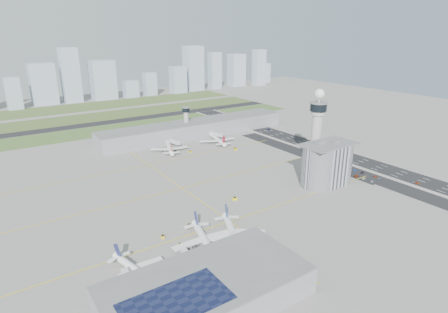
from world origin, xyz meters
TOP-DOWN VIEW (x-y plane):
  - ground at (0.00, 0.00)m, footprint 1000.00×1000.00m
  - grass_strip_0 at (-20.00, 225.00)m, footprint 480.00×50.00m
  - grass_strip_1 at (-20.00, 300.00)m, footprint 480.00×60.00m
  - grass_strip_2 at (-20.00, 380.00)m, footprint 480.00×70.00m
  - runway at (-20.00, 262.00)m, footprint 480.00×22.00m
  - highway at (115.00, 0.00)m, footprint 28.00×500.00m
  - barrier_left at (101.00, 0.00)m, footprint 0.60×500.00m
  - barrier_right at (129.00, 0.00)m, footprint 0.60×500.00m
  - landside_road at (90.00, -10.00)m, footprint 18.00×260.00m
  - parking_lot at (88.00, -22.00)m, footprint 20.00×44.00m
  - taxiway_line_h_0 at (-40.00, -30.00)m, footprint 260.00×0.60m
  - taxiway_line_h_1 at (-40.00, 30.00)m, footprint 260.00×0.60m
  - taxiway_line_h_2 at (-40.00, 90.00)m, footprint 260.00×0.60m
  - taxiway_line_v at (-40.00, 30.00)m, footprint 0.60×260.00m
  - control_tower at (72.00, 8.00)m, footprint 14.00×14.00m
  - secondary_tower at (30.00, 150.00)m, footprint 8.60×8.60m
  - admin_building at (51.99, -22.00)m, footprint 42.00×24.00m
  - terminal_pier at (40.00, 148.00)m, footprint 210.00×32.00m
  - near_terminal at (-88.07, -82.02)m, footprint 84.00×42.00m
  - airplane_near_a at (-105.33, -48.11)m, footprint 36.86×40.88m
  - airplane_near_b at (-66.57, -45.78)m, footprint 45.06×49.51m
  - airplane_near_c at (-50.13, -47.69)m, footprint 50.08×53.49m
  - airplane_far_a at (-7.88, 114.85)m, footprint 47.26×51.05m
  - airplane_far_b at (44.34, 112.75)m, footprint 46.78×51.61m
  - jet_bridge_near_0 at (-113.00, -61.00)m, footprint 5.39×14.31m
  - jet_bridge_near_1 at (-83.00, -61.00)m, footprint 5.39×14.31m
  - jet_bridge_near_2 at (-53.00, -61.00)m, footprint 5.39×14.31m
  - jet_bridge_far_0 at (2.00, 132.00)m, footprint 5.39×14.31m
  - jet_bridge_far_1 at (52.00, 132.00)m, footprint 5.39×14.31m
  - tug_0 at (-77.05, -37.35)m, footprint 3.04×2.23m
  - tug_1 at (-81.00, -24.49)m, footprint 2.91×3.46m
  - tug_2 at (-63.29, -22.31)m, footprint 3.49×4.02m
  - tug_3 at (-20.05, -7.19)m, footprint 4.17×3.58m
  - tug_4 at (5.99, 100.09)m, footprint 2.74×1.90m
  - tug_5 at (44.91, 82.15)m, footprint 3.17×4.05m
  - car_lot_0 at (82.79, -40.16)m, footprint 3.60×1.81m
  - car_lot_1 at (82.64, -33.04)m, footprint 4.02×1.73m
  - car_lot_2 at (82.39, -26.36)m, footprint 4.69×2.65m
  - car_lot_3 at (82.76, -19.53)m, footprint 4.32×2.32m
  - car_lot_4 at (82.37, -11.35)m, footprint 3.49×1.56m
  - car_lot_5 at (82.61, -4.62)m, footprint 3.43×1.31m
  - car_lot_6 at (91.90, -39.90)m, footprint 4.25×2.49m
  - car_lot_7 at (94.06, -35.15)m, footprint 3.78×1.55m
  - car_lot_8 at (92.64, -24.26)m, footprint 3.81×1.95m
  - car_lot_9 at (91.84, -17.84)m, footprint 3.70×1.54m
  - car_lot_10 at (93.15, -10.51)m, footprint 4.23×2.35m
  - car_lot_11 at (94.03, -6.14)m, footprint 4.45×2.11m
  - car_hw_0 at (107.76, -60.96)m, footprint 1.87×3.83m
  - car_hw_1 at (114.13, 37.93)m, footprint 1.96×4.09m
  - car_hw_2 at (121.34, 122.34)m, footprint 2.16×4.05m
  - car_hw_4 at (108.50, 179.82)m, footprint 1.96×3.88m
  - skyline_bldg_6 at (-102.68, 417.90)m, footprint 20.04×16.03m
  - skyline_bldg_7 at (-59.44, 436.89)m, footprint 35.76×28.61m
  - skyline_bldg_8 at (-19.42, 431.56)m, footprint 26.33×21.06m
  - skyline_bldg_9 at (30.27, 432.32)m, footprint 36.96×29.57m
  - skyline_bldg_10 at (73.27, 423.68)m, footprint 23.01×18.41m
  - skyline_bldg_11 at (108.28, 423.34)m, footprint 20.22×16.18m
  - skyline_bldg_12 at (162.17, 421.29)m, footprint 26.14×20.92m
  - skyline_bldg_13 at (201.27, 433.27)m, footprint 32.26×25.81m
  - skyline_bldg_14 at (244.74, 426.38)m, footprint 21.59×17.28m
  - skyline_bldg_15 at (302.83, 435.54)m, footprint 30.25×24.20m
  - skyline_bldg_16 at (345.49, 415.96)m, footprint 23.04×18.43m
  - skyline_bldg_17 at (382.05, 443.29)m, footprint 22.64×18.11m

SIDE VIEW (x-z plane):
  - ground at x=0.00m, z-range 0.00..0.00m
  - taxiway_line_h_0 at x=-40.00m, z-range 0.00..0.01m
  - taxiway_line_h_1 at x=-40.00m, z-range 0.00..0.01m
  - taxiway_line_h_2 at x=-40.00m, z-range 0.00..0.01m
  - taxiway_line_v at x=-40.00m, z-range 0.00..0.01m
  - grass_strip_0 at x=-20.00m, z-range 0.00..0.08m
  - grass_strip_1 at x=-20.00m, z-range 0.00..0.08m
  - grass_strip_2 at x=-20.00m, z-range 0.00..0.08m
  - landside_road at x=90.00m, z-range 0.00..0.08m
  - highway at x=115.00m, z-range 0.00..0.10m
  - parking_lot at x=88.00m, z-range 0.00..0.10m
  - runway at x=-20.00m, z-range 0.01..0.11m
  - car_hw_2 at x=121.34m, z-range 0.00..1.08m
  - car_lot_7 at x=94.06m, z-range 0.00..1.10m
  - car_lot_6 at x=91.90m, z-range 0.00..1.11m
  - car_lot_5 at x=82.61m, z-range 0.00..1.12m
  - car_lot_10 at x=93.15m, z-range 0.00..1.12m
  - car_lot_4 at x=82.37m, z-range 0.00..1.17m
  - car_lot_0 at x=82.79m, z-range 0.00..1.18m
  - car_lot_3 at x=82.76m, z-range 0.00..1.19m
  - car_lot_9 at x=91.84m, z-range 0.00..1.19m
  - barrier_left at x=101.00m, z-range 0.00..1.20m
  - barrier_right at x=129.00m, z-range 0.00..1.20m
  - car_lot_2 at x=82.39m, z-range 0.00..1.24m
  - car_lot_8 at x=92.64m, z-range 0.00..1.24m
  - car_lot_11 at x=94.03m, z-range 0.00..1.25m
  - car_hw_0 at x=107.76m, z-range 0.00..1.26m
  - car_hw_4 at x=108.50m, z-range 0.00..1.27m
  - car_lot_1 at x=82.64m, z-range 0.00..1.29m
  - car_hw_1 at x=114.13m, z-range 0.00..1.29m
  - tug_4 at x=5.99m, z-range 0.00..1.58m
  - tug_0 at x=-77.05m, z-range 0.00..1.67m
  - tug_1 at x=-81.00m, z-range 0.00..1.71m
  - tug_2 at x=-63.29m, z-range 0.00..1.96m
  - tug_3 at x=-20.05m, z-range 0.00..2.04m
  - tug_5 at x=44.91m, z-range 0.00..2.10m
  - jet_bridge_near_0 at x=-113.00m, z-range 0.00..5.70m
  - jet_bridge_near_1 at x=-83.00m, z-range 0.00..5.70m
  - jet_bridge_near_2 at x=-53.00m, z-range 0.00..5.70m
  - jet_bridge_far_0 at x=2.00m, z-range 0.00..5.70m
  - jet_bridge_far_1 at x=52.00m, z-range 0.00..5.70m
  - airplane_near_a at x=-105.33m, z-range 0.00..9.87m
  - airplane_far_a at x=-7.88m, z-range 0.00..11.64m
  - airplane_near_b at x=-66.57m, z-range 0.00..11.70m
  - airplane_near_c at x=-50.13m, z-range 0.00..11.96m
  - airplane_far_b at x=44.34m, z-range 0.00..12.31m
  - near_terminal at x=-88.07m, z-range -0.07..12.93m
  - terminal_pier at x=40.00m, z-range 0.00..15.80m
  - skyline_bldg_10 at x=73.27m, z-range 0.00..27.75m
  - admin_building at x=51.99m, z-range -1.45..32.05m
  - secondary_tower at x=30.00m, z-range 2.85..34.75m
  - skyline_bldg_11 at x=108.28m, z-range 0.00..38.97m
  - skyline_bldg_17 at x=382.05m, z-range 0.00..41.06m
  - skyline_bldg_6 at x=-102.68m, z-range 0.00..45.20m
  - skyline_bldg_12 at x=162.17m, z-range 0.00..46.89m
  - skyline_bldg_7 at x=-59.44m, z-range 0.00..61.22m
  - skyline_bldg_9 at x=30.27m, z-range 0.00..62.11m
  - skyline_bldg_15 at x=302.83m, z-range 0.00..63.40m
  - skyline_bldg_14 at x=244.74m, z-range 0.00..68.75m
  - control_tower at x=72.00m, z-range 2.79..67.29m
  - skyline_bldg_16 at x=345.49m, z-range 0.00..71.56m
  - skyline_bldg_13 at x=201.27m, z-range 0.00..81.20m
  - skyline_bldg_8 at x=-19.42m, z-range 0.00..83.39m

